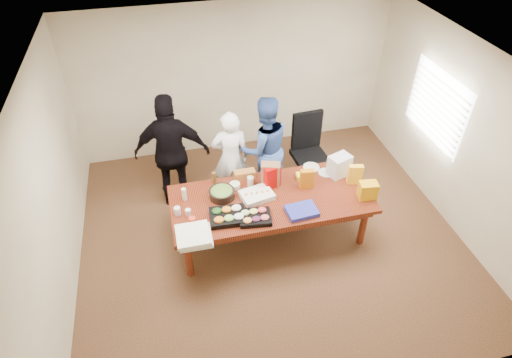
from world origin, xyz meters
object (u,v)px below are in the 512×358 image
object	(u,v)px
conference_table	(271,217)
salad_bowl	(222,194)
person_center	(231,158)
person_right	(264,148)
office_chair	(310,154)
sheet_cake	(257,195)

from	to	relation	value
conference_table	salad_bowl	distance (m)	0.81
person_center	person_right	xyz separation A→B (m)	(0.54, 0.03, 0.07)
conference_table	person_right	world-z (taller)	person_right
person_center	person_right	size ratio (longest dim) A/B	0.92
office_chair	salad_bowl	world-z (taller)	office_chair
person_center	sheet_cake	size ratio (longest dim) A/B	3.69
office_chair	person_center	bearing A→B (deg)	178.10
person_center	sheet_cake	world-z (taller)	person_center
conference_table	sheet_cake	bearing A→B (deg)	162.63
conference_table	office_chair	bearing A→B (deg)	47.76
person_center	salad_bowl	size ratio (longest dim) A/B	4.50
conference_table	sheet_cake	distance (m)	0.46
office_chair	sheet_cake	distance (m)	1.51
office_chair	person_center	distance (m)	1.34
person_right	person_center	bearing A→B (deg)	-2.06
salad_bowl	sheet_cake	bearing A→B (deg)	-14.32
conference_table	office_chair	distance (m)	1.42
sheet_cake	office_chair	bearing A→B (deg)	28.53
person_center	person_right	bearing A→B (deg)	-169.50
sheet_cake	salad_bowl	bearing A→B (deg)	153.42
sheet_cake	salad_bowl	xyz separation A→B (m)	(-0.47, 0.12, 0.02)
office_chair	sheet_cake	xyz separation A→B (m)	(-1.13, -0.98, 0.19)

